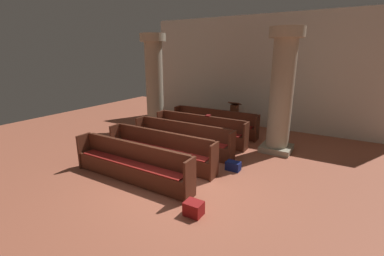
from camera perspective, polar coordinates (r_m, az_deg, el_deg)
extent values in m
plane|color=#AD5B42|center=(6.54, -2.69, -11.79)|extent=(19.20, 19.20, 0.00)
cube|color=silver|center=(11.38, 14.68, 11.47)|extent=(10.00, 0.16, 4.50)
cube|color=#562819|center=(10.21, 4.81, 1.09)|extent=(3.32, 0.38, 0.05)
cube|color=#562819|center=(10.29, 5.26, 2.69)|extent=(3.32, 0.04, 0.47)
cube|color=#492215|center=(10.29, 5.41, 3.96)|extent=(3.18, 0.06, 0.02)
cube|color=#4E2416|center=(11.02, -3.08, 2.41)|extent=(0.06, 0.44, 0.93)
cube|color=#4E2416|center=(9.61, 13.87, -0.09)|extent=(0.06, 0.44, 0.93)
cube|color=#522618|center=(10.12, 4.34, -0.31)|extent=(3.32, 0.03, 0.39)
cube|color=maroon|center=(10.18, 4.77, 1.26)|extent=(3.05, 0.32, 0.03)
cube|color=#562819|center=(9.23, 1.67, -0.47)|extent=(3.32, 0.38, 0.05)
cube|color=#562819|center=(9.31, 2.19, 1.31)|extent=(3.32, 0.04, 0.47)
cube|color=#492215|center=(9.29, 2.34, 2.72)|extent=(3.18, 0.06, 0.02)
cube|color=#4E2416|center=(10.13, -6.68, 1.10)|extent=(0.06, 0.44, 0.93)
cube|color=#4E2416|center=(8.57, 11.57, -1.90)|extent=(0.06, 0.44, 0.93)
cube|color=#522618|center=(9.15, 1.12, -2.04)|extent=(3.32, 0.03, 0.39)
cube|color=maroon|center=(9.21, 1.61, -0.29)|extent=(3.05, 0.32, 0.03)
cube|color=#562819|center=(8.30, -2.20, -2.38)|extent=(3.32, 0.38, 0.05)
cube|color=#562819|center=(8.36, -1.59, -0.39)|extent=(3.32, 0.04, 0.47)
cube|color=#492215|center=(8.34, -1.43, 1.17)|extent=(3.18, 0.06, 0.02)
cube|color=#4E2416|center=(9.28, -10.96, -0.47)|extent=(0.06, 0.44, 0.93)
cube|color=#4E2416|center=(7.55, 8.62, -4.21)|extent=(0.06, 0.44, 0.93)
cube|color=#522618|center=(8.24, -2.85, -4.14)|extent=(3.32, 0.03, 0.39)
cube|color=maroon|center=(8.28, -2.28, -2.19)|extent=(3.05, 0.32, 0.03)
cube|color=#562819|center=(7.43, -7.03, -4.75)|extent=(3.32, 0.38, 0.05)
cube|color=#562819|center=(7.47, -6.31, -2.51)|extent=(3.32, 0.04, 0.47)
cube|color=#492215|center=(7.43, -6.14, -0.76)|extent=(3.18, 0.06, 0.02)
cube|color=#4E2416|center=(8.51, -16.06, -2.33)|extent=(0.06, 0.44, 0.93)
cube|color=#4E2416|center=(6.58, 4.76, -7.20)|extent=(0.06, 0.44, 0.93)
cube|color=#522618|center=(7.38, -7.81, -6.73)|extent=(3.32, 0.03, 0.39)
cube|color=maroon|center=(7.40, -7.13, -4.54)|extent=(3.05, 0.32, 0.03)
cube|color=#562819|center=(6.64, -13.12, -7.66)|extent=(3.32, 0.38, 0.05)
cube|color=#562819|center=(6.65, -12.26, -5.15)|extent=(3.32, 0.05, 0.47)
cube|color=#492215|center=(6.61, -12.10, -3.20)|extent=(3.18, 0.06, 0.02)
cube|color=#4E2416|center=(7.83, -22.12, -4.51)|extent=(0.06, 0.44, 0.93)
cube|color=#4E2416|center=(5.67, -0.47, -11.13)|extent=(0.06, 0.44, 0.93)
cube|color=#522618|center=(6.62, -14.06, -9.88)|extent=(3.32, 0.03, 0.39)
cube|color=maroon|center=(6.61, -13.26, -7.44)|extent=(3.05, 0.32, 0.03)
cube|color=#9F967E|center=(8.92, 17.77, -4.16)|extent=(0.93, 0.93, 0.18)
cylinder|color=#ADA389|center=(8.51, 18.76, 6.86)|extent=(0.69, 0.69, 3.28)
cylinder|color=#B6AB90|center=(8.44, 19.90, 18.94)|extent=(1.00, 1.00, 0.30)
cube|color=#9F967E|center=(11.24, -7.77, 0.59)|extent=(0.93, 0.93, 0.18)
cylinder|color=#ADA389|center=(10.91, -8.12, 9.39)|extent=(0.69, 0.69, 3.28)
cylinder|color=#B6AB90|center=(10.86, -8.51, 18.81)|extent=(1.00, 1.00, 0.30)
cube|color=#562B1A|center=(11.39, 9.02, 0.43)|extent=(0.45, 0.45, 0.06)
cube|color=brown|center=(11.28, 9.11, 2.61)|extent=(0.28, 0.28, 0.95)
cube|color=brown|center=(11.17, 9.23, 5.28)|extent=(0.48, 0.35, 0.15)
cube|color=maroon|center=(9.18, 3.50, 2.72)|extent=(0.14, 0.20, 0.04)
cube|color=navy|center=(7.23, 8.90, -8.10)|extent=(0.38, 0.25, 0.24)
cube|color=maroon|center=(5.34, 0.37, -17.00)|extent=(0.35, 0.29, 0.28)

